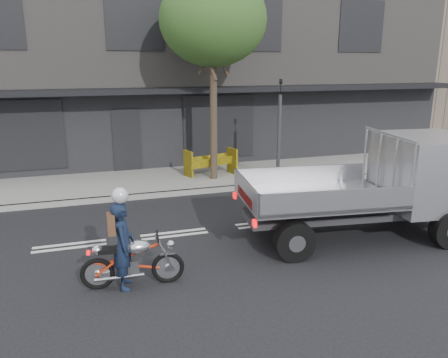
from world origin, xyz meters
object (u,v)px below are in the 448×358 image
at_px(motorcycle, 133,261).
at_px(flatbed_ute, 406,177).
at_px(street_tree, 213,20).
at_px(construction_barrier, 213,163).
at_px(traffic_light_pole, 279,136).
at_px(rider, 123,246).

xyz_separation_m(motorcycle, flatbed_ute, (6.47, 0.68, 0.92)).
height_order(motorcycle, flatbed_ute, flatbed_ute).
bearing_deg(street_tree, flatbed_ute, -61.86).
distance_m(street_tree, construction_barrier, 4.65).
bearing_deg(traffic_light_pole, motorcycle, -134.06).
xyz_separation_m(traffic_light_pole, construction_barrier, (-1.98, 1.07, -1.02)).
bearing_deg(traffic_light_pole, construction_barrier, 151.55).
bearing_deg(rider, construction_barrier, -22.31).
bearing_deg(traffic_light_pole, flatbed_ute, -77.63).
relative_size(rider, flatbed_ute, 0.29).
relative_size(traffic_light_pole, construction_barrier, 2.04).
xyz_separation_m(motorcycle, rider, (-0.15, 0.00, 0.32)).
relative_size(street_tree, rider, 4.12).
height_order(traffic_light_pole, motorcycle, traffic_light_pole).
bearing_deg(rider, street_tree, -23.02).
xyz_separation_m(traffic_light_pole, rider, (-5.55, -5.58, -0.83)).
height_order(street_tree, traffic_light_pole, street_tree).
distance_m(street_tree, motorcycle, 8.70).
relative_size(motorcycle, construction_barrier, 1.10).
distance_m(street_tree, traffic_light_pole, 4.23).
xyz_separation_m(street_tree, traffic_light_pole, (2.00, -0.85, -3.63)).
bearing_deg(motorcycle, street_tree, 68.02).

